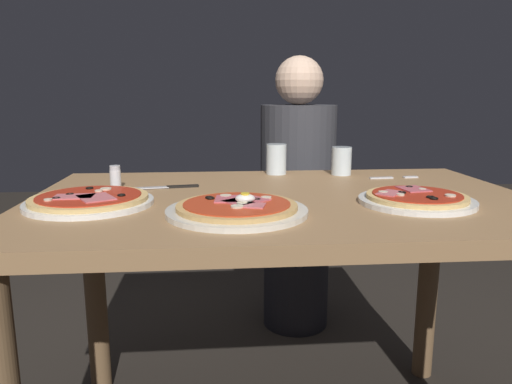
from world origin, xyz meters
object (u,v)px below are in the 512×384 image
Objects in this scene: dining_table at (281,238)px; diner_person at (297,203)px; pizza_foreground at (237,209)px; salt_shaker at (115,178)px; water_glass_near at (276,161)px; water_glass_far at (341,163)px; pizza_across_right at (416,199)px; fork at (390,178)px; knife at (169,187)px; pizza_across_left at (89,200)px.

diner_person is (0.18, 0.80, -0.09)m from dining_table.
pizza_foreground is 4.69× the size of salt_shaker.
water_glass_near is 1.09× the size of water_glass_far.
dining_table is 4.11× the size of pizza_foreground.
water_glass_near is 1.48× the size of salt_shaker.
dining_table is 0.49m from salt_shaker.
water_glass_far is at bearing 99.30° from pizza_across_right.
water_glass_far reaches higher than fork.
salt_shaker is (-0.45, 0.12, 0.15)m from dining_table.
fork is (0.13, -0.08, -0.04)m from water_glass_far.
fork is 0.81× the size of knife.
salt_shaker is at bearing 47.07° from diner_person.
pizza_across_left is at bearing -151.50° from water_glass_far.
pizza_across_left reaches higher than knife.
pizza_across_left is at bearing -171.56° from dining_table.
water_glass_far is 0.58× the size of fork.
fork is 0.63m from diner_person.
diner_person is at bearing 47.07° from salt_shaker.
water_glass_far reaches higher than knife.
pizza_across_right is at bearing -80.70° from water_glass_far.
pizza_foreground is at bearing -140.26° from fork.
dining_table is 4.30× the size of pizza_across_left.
pizza_foreground is 1.14× the size of pizza_across_right.
fork is 0.83m from salt_shaker.
diner_person is (-0.19, 0.57, -0.21)m from fork.
pizza_across_right is (0.78, -0.05, -0.00)m from pizza_across_left.
knife is at bearing -171.58° from fork.
diner_person is (0.63, 0.67, -0.24)m from salt_shaker.
water_glass_near reaches higher than pizza_across_right.
knife is at bearing -146.94° from water_glass_near.
pizza_foreground is 3.16× the size of water_glass_near.
water_glass_near reaches higher than water_glass_far.
pizza_foreground is 0.44m from pizza_across_right.
pizza_across_right is 0.36m from fork.
dining_table is at bearing -94.84° from water_glass_near.
dining_table is 0.36m from pizza_across_right.
diner_person is at bearing 53.17° from pizza_across_left.
water_glass_near is at bearing 85.16° from dining_table.
pizza_across_right is 3.03× the size of water_glass_far.
pizza_foreground reaches higher than pizza_across_left.
pizza_foreground is 1.98× the size of fork.
fork is (0.34, -0.12, -0.04)m from water_glass_near.
water_glass_far is at bearing 52.76° from dining_table.
pizza_foreground is at bearing -60.61° from knife.
water_glass_near is at bearing 25.17° from salt_shaker.
pizza_across_left is 3.02× the size of water_glass_near.
fork is 0.68m from knife.
pizza_across_left is at bearing -96.81° from salt_shaker.
water_glass_far is at bearing 28.50° from pizza_across_left.
pizza_across_left reaches higher than fork.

